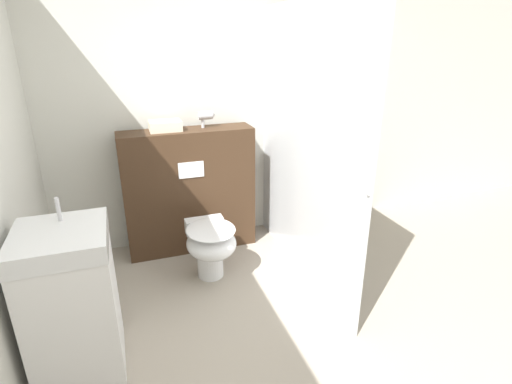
{
  "coord_description": "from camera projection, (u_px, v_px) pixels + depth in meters",
  "views": [
    {
      "loc": [
        -0.94,
        -1.53,
        1.9
      ],
      "look_at": [
        0.03,
        1.25,
        0.74
      ],
      "focal_mm": 28.0,
      "sensor_mm": 36.0,
      "label": 1
    }
  ],
  "objects": [
    {
      "name": "partition_panel",
      "position": [
        190.0,
        191.0,
        3.66
      ],
      "size": [
        1.17,
        0.3,
        1.14
      ],
      "color": "#3D2819",
      "rests_on": "ground_plane"
    },
    {
      "name": "sink_vanity",
      "position": [
        72.0,
        302.0,
        2.31
      ],
      "size": [
        0.49,
        0.52,
        1.06
      ],
      "color": "white",
      "rests_on": "ground_plane"
    },
    {
      "name": "hair_drier",
      "position": [
        206.0,
        116.0,
        3.49
      ],
      "size": [
        0.15,
        0.07,
        0.15
      ],
      "color": "#B7B7BC",
      "rests_on": "partition_panel"
    },
    {
      "name": "wall_back",
      "position": [
        223.0,
        110.0,
        3.73
      ],
      "size": [
        8.0,
        0.06,
        2.5
      ],
      "color": "silver",
      "rests_on": "ground_plane"
    },
    {
      "name": "folded_towel",
      "position": [
        165.0,
        126.0,
        3.39
      ],
      "size": [
        0.27,
        0.19,
        0.09
      ],
      "color": "beige",
      "rests_on": "partition_panel"
    },
    {
      "name": "toilet",
      "position": [
        211.0,
        245.0,
        3.24
      ],
      "size": [
        0.4,
        0.54,
        0.48
      ],
      "color": "white",
      "rests_on": "ground_plane"
    },
    {
      "name": "shower_glass",
      "position": [
        305.0,
        150.0,
        3.1
      ],
      "size": [
        0.04,
        1.81,
        2.15
      ],
      "color": "silver",
      "rests_on": "ground_plane"
    }
  ]
}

